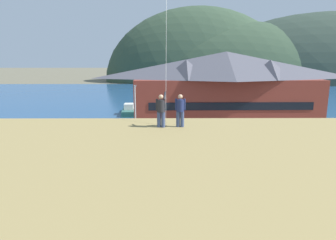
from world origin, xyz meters
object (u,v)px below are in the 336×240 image
object	(u,v)px
parked_car_mid_row_far	(97,156)
parking_light_pole	(135,114)
parked_car_back_row_right	(263,153)
storage_shed_near_lot	(32,146)
parked_car_front_row_end	(152,149)
moored_boat_outer_mooring	(166,109)
person_companion	(180,110)
wharf_dock	(147,114)
parked_car_front_row_silver	(327,172)
parked_car_mid_row_center	(181,169)
parked_car_lone_by_shed	(197,150)
harbor_lodge	(225,89)
parked_car_back_row_left	(275,175)
moored_boat_wharfside	(129,110)
person_kite_flyer	(161,109)

from	to	relation	value
parked_car_mid_row_far	parking_light_pole	distance (m)	7.14
parked_car_back_row_right	storage_shed_near_lot	bearing A→B (deg)	-175.37
parked_car_mid_row_far	parked_car_front_row_end	bearing A→B (deg)	21.20
parked_car_back_row_right	parking_light_pole	distance (m)	14.96
moored_boat_outer_mooring	person_companion	xyz separation A→B (m)	(0.79, -44.48, 7.59)
wharf_dock	parked_car_front_row_silver	xyz separation A→B (m)	(17.92, -31.90, 0.71)
storage_shed_near_lot	moored_boat_outer_mooring	world-z (taller)	storage_shed_near_lot
moored_boat_outer_mooring	parked_car_front_row_end	bearing A→B (deg)	-93.07
parked_car_mid_row_center	parked_car_lone_by_shed	xyz separation A→B (m)	(2.08, 5.82, 0.00)
harbor_lodge	moored_boat_outer_mooring	size ratio (longest dim) A/B	3.55
parked_car_mid_row_center	parked_car_mid_row_far	world-z (taller)	same
harbor_lodge	parked_car_back_row_left	distance (m)	21.91
wharf_dock	moored_boat_wharfside	bearing A→B (deg)	155.86
person_companion	storage_shed_near_lot	bearing A→B (deg)	137.44
harbor_lodge	parked_car_front_row_end	world-z (taller)	harbor_lodge
parked_car_back_row_right	person_kite_flyer	bearing A→B (deg)	-125.52
parking_light_pole	parked_car_lone_by_shed	bearing A→B (deg)	-24.04
parked_car_back_row_right	parked_car_front_row_silver	xyz separation A→B (m)	(4.02, -5.31, 0.00)
parked_car_lone_by_shed	person_kite_flyer	distance (m)	18.07
parked_car_mid_row_far	parked_car_front_row_silver	bearing A→B (deg)	-12.35
moored_boat_outer_mooring	storage_shed_near_lot	bearing A→B (deg)	-112.44
moored_boat_wharfside	person_companion	xyz separation A→B (m)	(7.99, -42.84, 7.59)
storage_shed_near_lot	parked_car_front_row_end	world-z (taller)	storage_shed_near_lot
moored_boat_wharfside	parked_car_front_row_end	distance (m)	27.26
moored_boat_outer_mooring	parked_car_back_row_right	bearing A→B (deg)	-70.99
moored_boat_outer_mooring	parked_car_mid_row_far	world-z (taller)	moored_boat_outer_mooring
moored_boat_outer_mooring	parked_car_front_row_end	xyz separation A→B (m)	(-1.52, -28.30, 0.34)
wharf_dock	person_kite_flyer	world-z (taller)	person_kite_flyer
parked_car_lone_by_shed	parked_car_back_row_right	bearing A→B (deg)	-11.64
parked_car_back_row_right	moored_boat_wharfside	bearing A→B (deg)	121.80
harbor_lodge	parking_light_pole	world-z (taller)	harbor_lodge
parked_car_front_row_end	storage_shed_near_lot	bearing A→B (deg)	-163.52
harbor_lodge	parked_car_lone_by_shed	size ratio (longest dim) A/B	6.87
parked_car_back_row_right	parked_car_mid_row_far	world-z (taller)	same
parked_car_mid_row_far	moored_boat_wharfside	bearing A→B (deg)	90.22
parked_car_front_row_silver	person_companion	size ratio (longest dim) A/B	2.49
moored_boat_outer_mooring	parked_car_lone_by_shed	xyz separation A→B (m)	(3.48, -28.43, 0.34)
moored_boat_outer_mooring	parked_car_lone_by_shed	world-z (taller)	moored_boat_outer_mooring
moored_boat_outer_mooring	parked_car_mid_row_far	xyz separation A→B (m)	(-7.09, -30.46, 0.34)
moored_boat_outer_mooring	parked_car_back_row_left	size ratio (longest dim) A/B	1.89
storage_shed_near_lot	person_companion	xyz separation A→B (m)	(13.89, -12.75, 5.84)
harbor_lodge	parked_car_mid_row_far	world-z (taller)	harbor_lodge
moored_boat_wharfside	person_kite_flyer	size ratio (longest dim) A/B	4.19
parked_car_mid_row_center	person_kite_flyer	distance (m)	12.71
harbor_lodge	parked_car_mid_row_center	world-z (taller)	harbor_lodge
parked_car_front_row_silver	parked_car_mid_row_center	bearing A→B (deg)	176.08
person_kite_flyer	person_companion	xyz separation A→B (m)	(1.02, 0.08, -0.02)
storage_shed_near_lot	parked_car_back_row_right	distance (m)	23.50
parked_car_front_row_end	parked_car_lone_by_shed	distance (m)	4.99
harbor_lodge	parking_light_pole	xyz separation A→B (m)	(-12.65, -10.73, -1.76)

